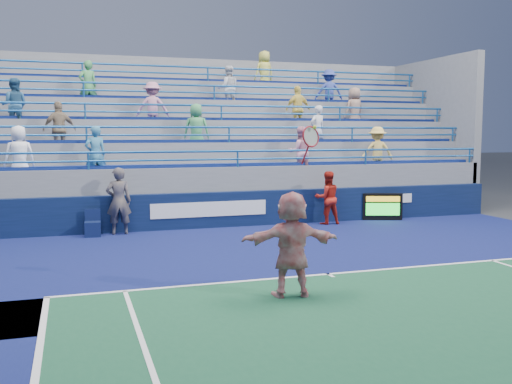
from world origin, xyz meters
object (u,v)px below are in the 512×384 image
object	(u,v)px
serve_speed_board	(382,207)
judge_chair	(93,228)
ball_girl	(327,198)
tennis_player	(292,244)
line_judge	(119,201)

from	to	relation	value
serve_speed_board	judge_chair	distance (m)	9.33
serve_speed_board	ball_girl	xyz separation A→B (m)	(-2.10, -0.17, 0.39)
ball_girl	serve_speed_board	bearing A→B (deg)	-172.04
serve_speed_board	tennis_player	bearing A→B (deg)	-129.89
serve_speed_board	line_judge	world-z (taller)	line_judge
serve_speed_board	line_judge	size ratio (longest dim) A/B	0.67
serve_speed_board	line_judge	distance (m)	8.60
serve_speed_board	line_judge	xyz separation A→B (m)	(-8.59, -0.04, 0.51)
line_judge	ball_girl	size ratio (longest dim) A/B	1.14
line_judge	serve_speed_board	bearing A→B (deg)	-177.75
line_judge	ball_girl	distance (m)	6.48
serve_speed_board	line_judge	bearing A→B (deg)	-179.71
line_judge	tennis_player	bearing A→B (deg)	110.27
judge_chair	line_judge	bearing A→B (deg)	8.60
ball_girl	judge_chair	bearing A→B (deg)	3.17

